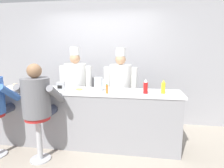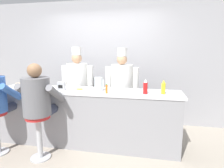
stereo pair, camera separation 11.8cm
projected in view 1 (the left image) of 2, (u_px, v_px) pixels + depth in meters
The scene contains 15 objects.
ground_plane at pixel (82, 152), 3.01m from camera, with size 20.00×20.00×0.00m, color #9E9384.
wall_back at pixel (101, 62), 4.24m from camera, with size 10.00×0.06×2.70m.
diner_counter at pixel (86, 117), 3.20m from camera, with size 3.13×0.57×0.96m.
ketchup_bottle_red at pixel (146, 87), 2.85m from camera, with size 0.07×0.07×0.23m.
mustard_bottle_yellow at pixel (163, 87), 2.86m from camera, with size 0.06×0.06×0.21m.
hot_sauce_bottle_orange at pixel (107, 89), 2.86m from camera, with size 0.03×0.03×0.14m.
water_pitcher_clear at pixel (98, 84), 3.03m from camera, with size 0.15×0.13×0.22m.
breakfast_plate at pixel (79, 90), 3.04m from camera, with size 0.27×0.27×0.05m.
cereal_bowl at pixel (39, 88), 3.12m from camera, with size 0.17×0.17×0.06m.
coffee_mug_tan at pixel (16, 86), 3.25m from camera, with size 0.13×0.08×0.09m.
coffee_mug_white at pixel (119, 91), 2.87m from camera, with size 0.14×0.09×0.08m.
napkin_dispenser_chrome at pixel (61, 87), 3.04m from camera, with size 0.12×0.07×0.14m.
diner_seated_grey at pixel (38, 100), 2.68m from camera, with size 0.59×0.58×1.44m.
cook_in_whites_near at pixel (76, 85), 3.76m from camera, with size 0.66×0.42×1.68m.
cook_in_whites_far at pixel (120, 87), 3.66m from camera, with size 0.65×0.42×1.67m.
Camera 1 is at (0.91, -2.66, 1.61)m, focal length 30.00 mm.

